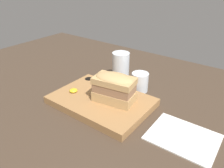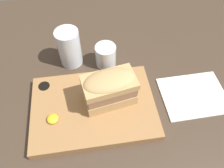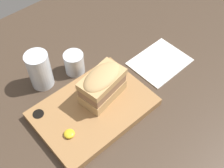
{
  "view_description": "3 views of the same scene",
  "coord_description": "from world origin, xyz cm",
  "px_view_note": "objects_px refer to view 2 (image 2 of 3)",
  "views": [
    {
      "loc": [
        38.37,
        -45.16,
        44.32
      ],
      "look_at": [
        -1.11,
        7.41,
        9.55
      ],
      "focal_mm": 35.0,
      "sensor_mm": 36.0,
      "label": 1
    },
    {
      "loc": [
        -2.99,
        -26.22,
        55.82
      ],
      "look_at": [
        2.04,
        7.55,
        8.96
      ],
      "focal_mm": 35.0,
      "sensor_mm": 36.0,
      "label": 2
    },
    {
      "loc": [
        -30.07,
        -33.44,
        72.36
      ],
      "look_at": [
        3.41,
        4.2,
        9.4
      ],
      "focal_mm": 45.0,
      "sensor_mm": 36.0,
      "label": 3
    }
  ],
  "objects_px": {
    "serving_board": "(93,107)",
    "napkin": "(194,95)",
    "wine_glass": "(106,57)",
    "water_glass": "(70,50)",
    "sandwich": "(109,88)"
  },
  "relations": [
    {
      "from": "serving_board",
      "to": "sandwich",
      "type": "height_order",
      "value": "sandwich"
    },
    {
      "from": "serving_board",
      "to": "wine_glass",
      "type": "relative_size",
      "value": 4.59
    },
    {
      "from": "water_glass",
      "to": "wine_glass",
      "type": "bearing_deg",
      "value": -13.39
    },
    {
      "from": "sandwich",
      "to": "water_glass",
      "type": "xyz_separation_m",
      "value": [
        -0.1,
        0.18,
        -0.03
      ]
    },
    {
      "from": "napkin",
      "to": "serving_board",
      "type": "bearing_deg",
      "value": -179.29
    },
    {
      "from": "serving_board",
      "to": "water_glass",
      "type": "bearing_deg",
      "value": 105.17
    },
    {
      "from": "sandwich",
      "to": "wine_glass",
      "type": "xyz_separation_m",
      "value": [
        0.01,
        0.15,
        -0.05
      ]
    },
    {
      "from": "serving_board",
      "to": "wine_glass",
      "type": "distance_m",
      "value": 0.18
    },
    {
      "from": "sandwich",
      "to": "napkin",
      "type": "relative_size",
      "value": 0.77
    },
    {
      "from": "wine_glass",
      "to": "serving_board",
      "type": "bearing_deg",
      "value": -108.95
    },
    {
      "from": "water_glass",
      "to": "napkin",
      "type": "height_order",
      "value": "water_glass"
    },
    {
      "from": "water_glass",
      "to": "wine_glass",
      "type": "distance_m",
      "value": 0.11
    },
    {
      "from": "serving_board",
      "to": "wine_glass",
      "type": "bearing_deg",
      "value": 71.05
    },
    {
      "from": "serving_board",
      "to": "napkin",
      "type": "distance_m",
      "value": 0.3
    },
    {
      "from": "water_glass",
      "to": "napkin",
      "type": "xyz_separation_m",
      "value": [
        0.35,
        -0.19,
        -0.05
      ]
    }
  ]
}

